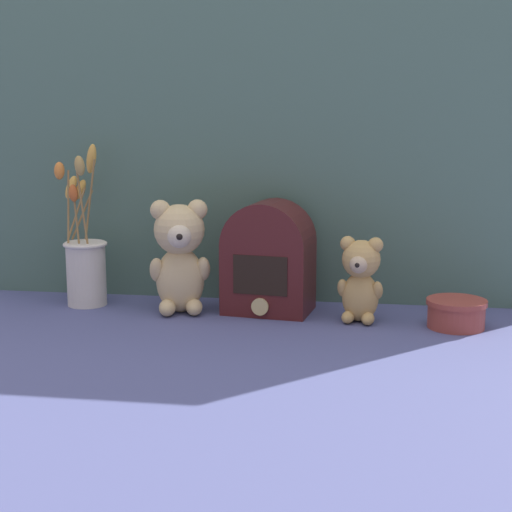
{
  "coord_description": "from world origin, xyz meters",
  "views": [
    {
      "loc": [
        0.23,
        -1.52,
        0.42
      ],
      "look_at": [
        0.0,
        0.02,
        0.12
      ],
      "focal_mm": 55.0,
      "sensor_mm": 36.0,
      "label": 1
    }
  ],
  "objects_px": {
    "flower_vase": "(85,262)",
    "vintage_radio": "(269,259)",
    "teddy_bear_large": "(180,254)",
    "decorative_tin_tall": "(456,313)",
    "teddy_bear_medium": "(361,278)"
  },
  "relations": [
    {
      "from": "teddy_bear_large",
      "to": "vintage_radio",
      "type": "xyz_separation_m",
      "value": [
        0.18,
        0.03,
        -0.01
      ]
    },
    {
      "from": "decorative_tin_tall",
      "to": "teddy_bear_large",
      "type": "bearing_deg",
      "value": 176.52
    },
    {
      "from": "teddy_bear_large",
      "to": "decorative_tin_tall",
      "type": "xyz_separation_m",
      "value": [
        0.56,
        -0.03,
        -0.09
      ]
    },
    {
      "from": "vintage_radio",
      "to": "teddy_bear_large",
      "type": "bearing_deg",
      "value": -169.28
    },
    {
      "from": "teddy_bear_large",
      "to": "flower_vase",
      "type": "bearing_deg",
      "value": 171.15
    },
    {
      "from": "vintage_radio",
      "to": "decorative_tin_tall",
      "type": "relative_size",
      "value": 2.0
    },
    {
      "from": "flower_vase",
      "to": "vintage_radio",
      "type": "height_order",
      "value": "flower_vase"
    },
    {
      "from": "vintage_radio",
      "to": "decorative_tin_tall",
      "type": "height_order",
      "value": "vintage_radio"
    },
    {
      "from": "flower_vase",
      "to": "decorative_tin_tall",
      "type": "xyz_separation_m",
      "value": [
        0.77,
        -0.07,
        -0.07
      ]
    },
    {
      "from": "flower_vase",
      "to": "vintage_radio",
      "type": "bearing_deg",
      "value": 0.05
    },
    {
      "from": "teddy_bear_large",
      "to": "teddy_bear_medium",
      "type": "relative_size",
      "value": 1.38
    },
    {
      "from": "vintage_radio",
      "to": "decorative_tin_tall",
      "type": "bearing_deg",
      "value": -10.25
    },
    {
      "from": "flower_vase",
      "to": "vintage_radio",
      "type": "relative_size",
      "value": 1.49
    },
    {
      "from": "teddy_bear_large",
      "to": "decorative_tin_tall",
      "type": "distance_m",
      "value": 0.56
    },
    {
      "from": "teddy_bear_medium",
      "to": "decorative_tin_tall",
      "type": "bearing_deg",
      "value": -4.86
    }
  ]
}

